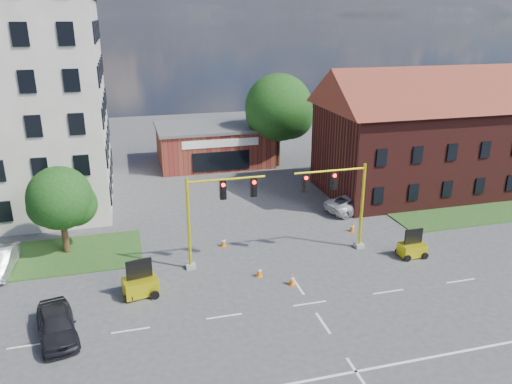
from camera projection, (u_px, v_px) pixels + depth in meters
ground at (310, 303)px, 28.57m from camera, size 120.00×120.00×0.00m
grass_verge_ne at (476, 215)px, 41.14m from camera, size 14.00×4.00×0.08m
lane_markings at (330, 334)px, 25.84m from camera, size 60.00×36.00×0.01m
brick_shop at (214, 144)px, 55.15m from camera, size 12.40×8.40×4.30m
townhouse_row at (435, 127)px, 45.54m from camera, size 21.00×11.00×11.50m
tree_large at (282, 110)px, 52.84m from camera, size 7.49×7.13×9.98m
tree_nw_front at (64, 200)px, 33.55m from camera, size 4.53×4.32×6.20m
signal_mast_west at (214, 210)px, 31.66m from camera, size 5.30×0.60×6.20m
signal_mast_east at (341, 198)px, 33.78m from camera, size 5.30×0.60×6.20m
trailer_west at (140, 285)px, 29.22m from camera, size 2.15×1.64×2.21m
trailer_east at (412, 248)px, 33.97m from camera, size 1.72×1.17×1.93m
cone_a at (259, 272)px, 31.43m from camera, size 0.40×0.40×0.70m
cone_b at (224, 242)px, 35.55m from camera, size 0.40×0.40×0.70m
cone_c at (292, 280)px, 30.44m from camera, size 0.40×0.40×0.70m
cone_d at (352, 227)px, 37.99m from camera, size 0.40×0.40×0.70m
pickup_white at (355, 203)px, 41.80m from camera, size 5.63×3.57×1.45m
sedan_dark at (57, 324)px, 25.36m from camera, size 2.66×4.75×1.53m
sedan_silver_front at (0, 261)px, 31.92m from camera, size 1.85×4.55×1.47m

